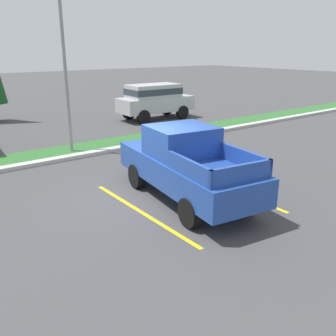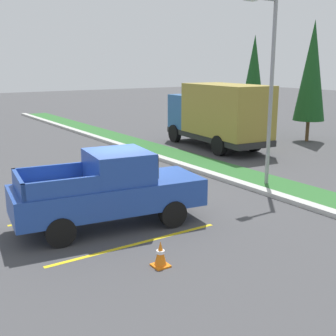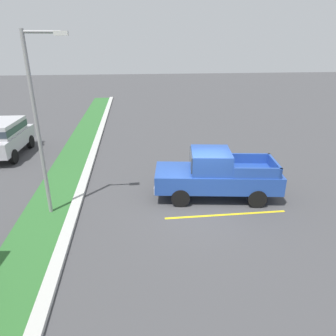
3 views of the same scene
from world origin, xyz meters
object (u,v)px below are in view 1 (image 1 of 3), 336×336
object	(u,v)px
suv_distant	(155,99)
traffic_cone	(258,172)
pickup_truck_main	(186,164)
street_light	(66,57)

from	to	relation	value
suv_distant	traffic_cone	distance (m)	11.72
traffic_cone	pickup_truck_main	bearing A→B (deg)	175.08
traffic_cone	street_light	bearing A→B (deg)	117.23
pickup_truck_main	traffic_cone	xyz separation A→B (m)	(2.93, -0.25, -0.75)
pickup_truck_main	traffic_cone	distance (m)	3.03
suv_distant	street_light	size ratio (longest dim) A/B	0.70
pickup_truck_main	street_light	world-z (taller)	street_light
pickup_truck_main	suv_distant	world-z (taller)	same
pickup_truck_main	street_light	distance (m)	7.20
pickup_truck_main	suv_distant	distance (m)	12.69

